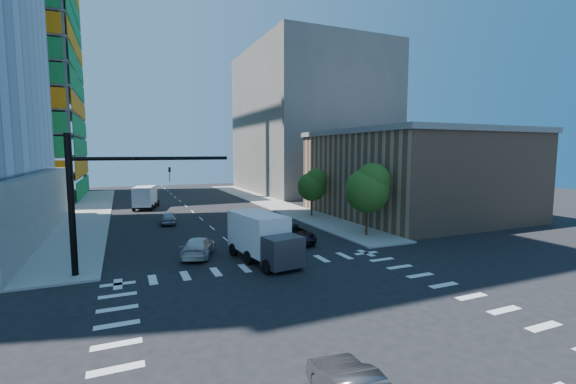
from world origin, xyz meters
TOP-DOWN VIEW (x-y plane):
  - ground at (0.00, 0.00)m, footprint 160.00×160.00m
  - road_markings at (0.00, 0.00)m, footprint 20.00×20.00m
  - sidewalk_ne at (12.50, 40.00)m, footprint 5.00×60.00m
  - sidewalk_nw at (-12.50, 40.00)m, footprint 5.00×60.00m
  - commercial_building at (25.00, 22.00)m, footprint 20.50×22.50m
  - bg_building_ne at (27.00, 55.00)m, footprint 24.00×30.00m
  - signal_mast_nw at (-10.00, 11.50)m, footprint 10.20×0.40m
  - tree_south at (12.63, 13.90)m, footprint 4.16×4.16m
  - tree_north at (12.93, 25.90)m, footprint 3.54×3.52m
  - car_nb_far at (5.23, 14.73)m, footprint 2.62×5.58m
  - car_sb_near at (-3.33, 13.43)m, footprint 3.66×5.41m
  - car_sb_mid at (-3.97, 28.09)m, footprint 2.00×4.16m
  - box_truck_near at (0.81, 9.86)m, footprint 3.75×6.88m
  - box_truck_far at (-5.45, 41.55)m, footprint 4.01×6.56m

SIDE VIEW (x-z plane):
  - ground at x=0.00m, z-range 0.00..0.00m
  - road_markings at x=0.00m, z-range 0.00..0.01m
  - sidewalk_ne at x=12.50m, z-range 0.00..0.15m
  - sidewalk_nw at x=-12.50m, z-range 0.00..0.15m
  - car_sb_mid at x=-3.97m, z-range 0.00..1.37m
  - car_sb_near at x=-3.33m, z-range 0.00..1.45m
  - car_nb_far at x=5.23m, z-range 0.00..1.54m
  - box_truck_far at x=-5.45m, z-range -0.18..3.02m
  - box_truck_near at x=0.81m, z-range -0.20..3.23m
  - tree_north at x=12.93m, z-range 1.10..6.88m
  - tree_south at x=12.63m, z-range 1.27..8.10m
  - commercial_building at x=25.00m, z-range 0.01..10.61m
  - signal_mast_nw at x=-10.00m, z-range 0.99..9.99m
  - bg_building_ne at x=27.00m, z-range 0.00..28.00m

